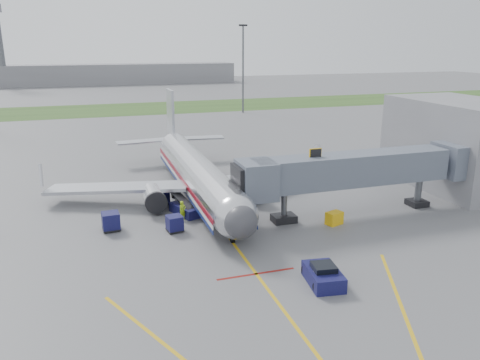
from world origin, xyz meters
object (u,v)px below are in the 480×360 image
object	(u,v)px
airliner	(197,173)
ramp_worker	(183,211)
pushback_tug	(323,275)
belt_loader	(185,209)

from	to	relation	value
airliner	ramp_worker	world-z (taller)	airliner
pushback_tug	ramp_worker	bearing A→B (deg)	114.83
airliner	ramp_worker	bearing A→B (deg)	-113.61
pushback_tug	airliner	bearing A→B (deg)	100.30
airliner	pushback_tug	size ratio (longest dim) A/B	9.50
airliner	pushback_tug	xyz separation A→B (m)	(4.00, -22.00, -2.04)
pushback_tug	belt_loader	world-z (taller)	belt_loader
pushback_tug	belt_loader	distance (m)	17.85
airliner	pushback_tug	distance (m)	22.45
belt_loader	ramp_worker	xyz separation A→B (m)	(-0.48, -1.49, 0.41)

